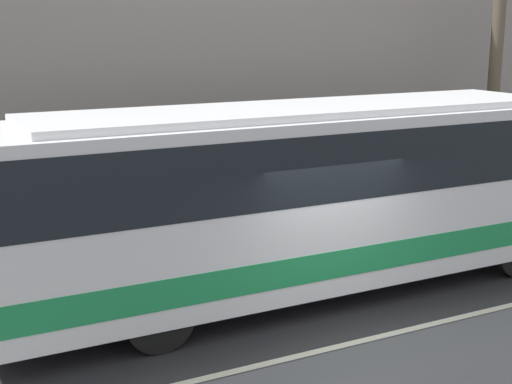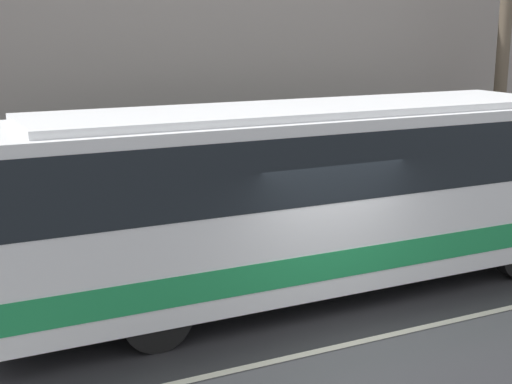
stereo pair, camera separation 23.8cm
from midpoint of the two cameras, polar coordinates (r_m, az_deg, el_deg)
The scene contains 7 objects.
ground_plane at distance 10.96m, azimuth 9.26°, elevation -11.68°, with size 60.00×60.00×0.00m, color #262628.
sidewalk at distance 15.14m, azimuth -2.02°, elevation -4.16°, with size 60.00×2.31×0.13m.
building_facade at distance 15.65m, azimuth -4.14°, elevation 12.70°, with size 60.00×0.35×9.24m.
lane_stripe at distance 10.96m, azimuth 9.26°, elevation -11.66°, with size 54.00×0.14×0.01m.
transit_bus at distance 12.24m, azimuth 4.72°, elevation 0.24°, with size 11.04×2.57×3.28m.
utility_pole_near at distance 18.21m, azimuth 19.39°, elevation 8.90°, with size 0.31×0.31×6.64m.
pedestrian_waiting at distance 14.64m, azimuth -8.38°, elevation -1.49°, with size 0.36×0.36×1.66m.
Camera 2 is at (-5.74, -8.11, 4.57)m, focal length 50.00 mm.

